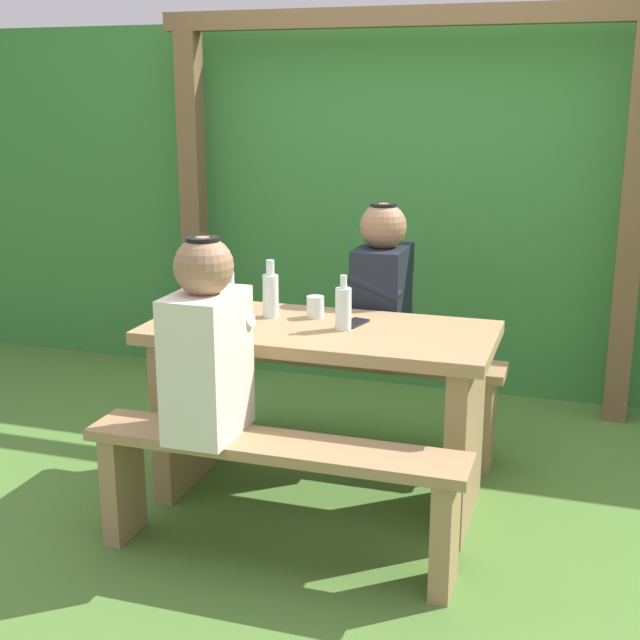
% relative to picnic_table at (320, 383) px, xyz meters
% --- Properties ---
extents(ground_plane, '(12.00, 12.00, 0.00)m').
position_rel_picnic_table_xyz_m(ground_plane, '(0.00, 0.00, -0.51)').
color(ground_plane, '#4C7530').
extents(hedge_backdrop, '(6.40, 0.95, 2.04)m').
position_rel_picnic_table_xyz_m(hedge_backdrop, '(0.00, 2.00, 0.51)').
color(hedge_backdrop, '#397C37').
rests_on(hedge_backdrop, ground_plane).
extents(pergola_post_left, '(0.12, 0.12, 1.98)m').
position_rel_picnic_table_xyz_m(pergola_post_left, '(-1.20, 1.33, 0.48)').
color(pergola_post_left, brown).
rests_on(pergola_post_left, ground_plane).
extents(pergola_post_right, '(0.12, 0.12, 1.98)m').
position_rel_picnic_table_xyz_m(pergola_post_right, '(1.20, 1.33, 0.48)').
color(pergola_post_right, brown).
rests_on(pergola_post_right, ground_plane).
extents(pergola_crossbeam, '(2.63, 0.10, 0.10)m').
position_rel_picnic_table_xyz_m(pergola_crossbeam, '(0.00, 1.33, 1.53)').
color(pergola_crossbeam, brown).
rests_on(pergola_crossbeam, pergola_post_left).
extents(picnic_table, '(1.40, 0.64, 0.75)m').
position_rel_picnic_table_xyz_m(picnic_table, '(0.00, 0.00, 0.00)').
color(picnic_table, '#9E7A51').
rests_on(picnic_table, ground_plane).
extents(bench_near, '(1.40, 0.24, 0.47)m').
position_rel_picnic_table_xyz_m(bench_near, '(0.00, -0.54, -0.17)').
color(bench_near, '#9E7A51').
rests_on(bench_near, ground_plane).
extents(bench_far, '(1.40, 0.24, 0.47)m').
position_rel_picnic_table_xyz_m(bench_far, '(0.00, 0.54, -0.17)').
color(bench_far, '#9E7A51').
rests_on(bench_far, ground_plane).
extents(person_white_shirt, '(0.25, 0.35, 0.72)m').
position_rel_picnic_table_xyz_m(person_white_shirt, '(-0.25, -0.53, 0.29)').
color(person_white_shirt, silver).
rests_on(person_white_shirt, bench_near).
extents(person_black_coat, '(0.25, 0.35, 0.72)m').
position_rel_picnic_table_xyz_m(person_black_coat, '(0.12, 0.53, 0.29)').
color(person_black_coat, black).
rests_on(person_black_coat, bench_far).
extents(drinking_glass, '(0.07, 0.07, 0.09)m').
position_rel_picnic_table_xyz_m(drinking_glass, '(-0.06, 0.13, 0.29)').
color(drinking_glass, silver).
rests_on(drinking_glass, picnic_table).
extents(bottle_left, '(0.07, 0.07, 0.24)m').
position_rel_picnic_table_xyz_m(bottle_left, '(-0.24, 0.08, 0.34)').
color(bottle_left, silver).
rests_on(bottle_left, picnic_table).
extents(bottle_right, '(0.06, 0.06, 0.22)m').
position_rel_picnic_table_xyz_m(bottle_right, '(0.10, -0.01, 0.33)').
color(bottle_right, silver).
rests_on(bottle_right, picnic_table).
extents(bottle_center, '(0.06, 0.06, 0.22)m').
position_rel_picnic_table_xyz_m(bottle_center, '(-0.35, -0.08, 0.33)').
color(bottle_center, silver).
rests_on(bottle_center, picnic_table).
extents(cell_phone, '(0.10, 0.15, 0.01)m').
position_rel_picnic_table_xyz_m(cell_phone, '(0.12, 0.08, 0.25)').
color(cell_phone, black).
rests_on(cell_phone, picnic_table).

